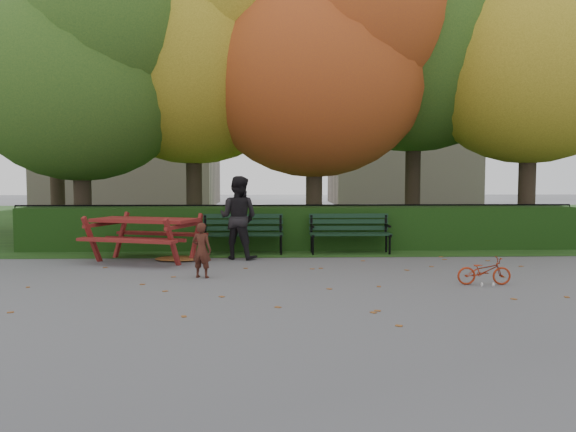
{
  "coord_description": "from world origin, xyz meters",
  "views": [
    {
      "loc": [
        -0.73,
        -8.79,
        1.71
      ],
      "look_at": [
        -0.37,
        1.42,
        1.0
      ],
      "focal_mm": 35.0,
      "sensor_mm": 36.0,
      "label": 1
    }
  ],
  "objects_px": {
    "tree_a": "(89,64)",
    "picnic_table": "(145,228)",
    "tree_d": "(431,26)",
    "adult": "(238,218)",
    "tree_b": "(204,40)",
    "tree_e": "(547,47)",
    "tree_f": "(62,49)",
    "bench_right": "(350,230)",
    "child": "(202,250)",
    "tree_g": "(542,66)",
    "tree_c": "(328,57)",
    "bicycle": "(484,271)",
    "bench_left": "(243,230)"
  },
  "relations": [
    {
      "from": "tree_c",
      "to": "bench_left",
      "type": "xyz_separation_m",
      "value": [
        -2.13,
        -2.26,
        -4.3
      ]
    },
    {
      "from": "tree_b",
      "to": "tree_c",
      "type": "distance_m",
      "value": 3.42
    },
    {
      "from": "tree_f",
      "to": "tree_g",
      "type": "xyz_separation_m",
      "value": [
        15.47,
        0.52,
        -0.32
      ]
    },
    {
      "from": "tree_f",
      "to": "adult",
      "type": "bearing_deg",
      "value": -47.64
    },
    {
      "from": "bench_left",
      "to": "child",
      "type": "height_order",
      "value": "child"
    },
    {
      "from": "tree_b",
      "to": "picnic_table",
      "type": "xyz_separation_m",
      "value": [
        -0.79,
        -4.13,
        -4.72
      ]
    },
    {
      "from": "tree_a",
      "to": "bicycle",
      "type": "bearing_deg",
      "value": -35.69
    },
    {
      "from": "tree_b",
      "to": "child",
      "type": "distance_m",
      "value": 7.81
    },
    {
      "from": "tree_d",
      "to": "picnic_table",
      "type": "xyz_separation_m",
      "value": [
        -7.11,
        -4.61,
        -5.3
      ]
    },
    {
      "from": "picnic_table",
      "to": "bicycle",
      "type": "relative_size",
      "value": 2.91
    },
    {
      "from": "picnic_table",
      "to": "tree_f",
      "type": "bearing_deg",
      "value": 139.01
    },
    {
      "from": "tree_a",
      "to": "picnic_table",
      "type": "relative_size",
      "value": 3.04
    },
    {
      "from": "tree_f",
      "to": "adult",
      "type": "distance_m",
      "value": 9.84
    },
    {
      "from": "tree_c",
      "to": "tree_g",
      "type": "xyz_separation_m",
      "value": [
        7.5,
        3.8,
        0.55
      ]
    },
    {
      "from": "tree_c",
      "to": "tree_f",
      "type": "relative_size",
      "value": 0.87
    },
    {
      "from": "tree_f",
      "to": "bench_right",
      "type": "relative_size",
      "value": 5.1
    },
    {
      "from": "tree_g",
      "to": "tree_b",
      "type": "bearing_deg",
      "value": -164.37
    },
    {
      "from": "tree_d",
      "to": "tree_g",
      "type": "relative_size",
      "value": 1.12
    },
    {
      "from": "picnic_table",
      "to": "adult",
      "type": "height_order",
      "value": "adult"
    },
    {
      "from": "tree_f",
      "to": "picnic_table",
      "type": "xyz_separation_m",
      "value": [
        3.9,
        -6.62,
        -5.01
      ]
    },
    {
      "from": "bench_right",
      "to": "picnic_table",
      "type": "xyz_separation_m",
      "value": [
        -4.33,
        -1.08,
        0.16
      ]
    },
    {
      "from": "tree_g",
      "to": "adult",
      "type": "xyz_separation_m",
      "value": [
        -9.69,
        -6.86,
        -4.51
      ]
    },
    {
      "from": "child",
      "to": "adult",
      "type": "bearing_deg",
      "value": -84.26
    },
    {
      "from": "tree_d",
      "to": "adult",
      "type": "distance_m",
      "value": 8.5
    },
    {
      "from": "tree_e",
      "to": "tree_g",
      "type": "relative_size",
      "value": 0.95
    },
    {
      "from": "tree_g",
      "to": "bicycle",
      "type": "relative_size",
      "value": 10.12
    },
    {
      "from": "tree_a",
      "to": "tree_d",
      "type": "bearing_deg",
      "value": 10.33
    },
    {
      "from": "tree_a",
      "to": "picnic_table",
      "type": "distance_m",
      "value": 5.23
    },
    {
      "from": "picnic_table",
      "to": "bicycle",
      "type": "height_order",
      "value": "picnic_table"
    },
    {
      "from": "tree_c",
      "to": "tree_d",
      "type": "bearing_deg",
      "value": 22.61
    },
    {
      "from": "bench_right",
      "to": "child",
      "type": "distance_m",
      "value": 4.21
    },
    {
      "from": "tree_e",
      "to": "adult",
      "type": "xyz_separation_m",
      "value": [
        -7.88,
        -2.87,
        -4.22
      ]
    },
    {
      "from": "bench_left",
      "to": "tree_g",
      "type": "bearing_deg",
      "value": 32.17
    },
    {
      "from": "adult",
      "to": "bicycle",
      "type": "bearing_deg",
      "value": 164.79
    },
    {
      "from": "bench_left",
      "to": "bicycle",
      "type": "xyz_separation_m",
      "value": [
        4.0,
        -3.79,
        -0.3
      ]
    },
    {
      "from": "tree_a",
      "to": "picnic_table",
      "type": "height_order",
      "value": "tree_a"
    },
    {
      "from": "picnic_table",
      "to": "child",
      "type": "bearing_deg",
      "value": -35.88
    },
    {
      "from": "tree_c",
      "to": "bicycle",
      "type": "bearing_deg",
      "value": -72.89
    },
    {
      "from": "bicycle",
      "to": "tree_e",
      "type": "bearing_deg",
      "value": -30.75
    },
    {
      "from": "bicycle",
      "to": "tree_f",
      "type": "bearing_deg",
      "value": 48.94
    },
    {
      "from": "tree_c",
      "to": "child",
      "type": "height_order",
      "value": "tree_c"
    },
    {
      "from": "tree_e",
      "to": "child",
      "type": "distance_m",
      "value": 10.82
    },
    {
      "from": "tree_b",
      "to": "bicycle",
      "type": "bearing_deg",
      "value": -53.04
    },
    {
      "from": "tree_b",
      "to": "adult",
      "type": "height_order",
      "value": "tree_b"
    },
    {
      "from": "tree_c",
      "to": "bicycle",
      "type": "xyz_separation_m",
      "value": [
        1.86,
        -6.05,
        -4.6
      ]
    },
    {
      "from": "tree_d",
      "to": "tree_b",
      "type": "bearing_deg",
      "value": -175.62
    },
    {
      "from": "tree_f",
      "to": "bench_left",
      "type": "xyz_separation_m",
      "value": [
        5.83,
        -5.54,
        -5.17
      ]
    },
    {
      "from": "tree_e",
      "to": "picnic_table",
      "type": "xyz_separation_m",
      "value": [
        -9.75,
        -3.15,
        -4.4
      ]
    },
    {
      "from": "tree_d",
      "to": "bicycle",
      "type": "bearing_deg",
      "value": -99.19
    },
    {
      "from": "picnic_table",
      "to": "adult",
      "type": "bearing_deg",
      "value": 26.97
    }
  ]
}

